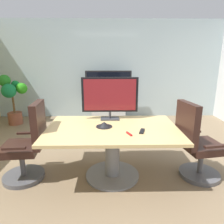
# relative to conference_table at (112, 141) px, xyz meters

# --- Properties ---
(ground_plane) EXTENTS (7.24, 7.24, 0.00)m
(ground_plane) POSITION_rel_conference_table_xyz_m (-0.06, 0.13, -0.54)
(ground_plane) COLOR #7A664C
(wall_back_glass_partition) EXTENTS (6.24, 0.10, 2.61)m
(wall_back_glass_partition) POSITION_rel_conference_table_xyz_m (-0.06, 3.13, 0.77)
(wall_back_glass_partition) COLOR #9EB2B7
(wall_back_glass_partition) RESTS_ON ground
(conference_table) EXTENTS (1.76, 1.14, 0.73)m
(conference_table) POSITION_rel_conference_table_xyz_m (0.00, 0.00, 0.00)
(conference_table) COLOR tan
(conference_table) RESTS_ON ground
(office_chair_left) EXTENTS (0.61, 0.59, 1.09)m
(office_chair_left) POSITION_rel_conference_table_xyz_m (-1.15, -0.03, -0.08)
(office_chair_left) COLOR #4C4C51
(office_chair_left) RESTS_ON ground
(office_chair_right) EXTENTS (0.63, 0.61, 1.09)m
(office_chair_right) POSITION_rel_conference_table_xyz_m (1.15, -0.05, -0.08)
(office_chair_right) COLOR #4C4C51
(office_chair_right) RESTS_ON ground
(tv_monitor) EXTENTS (0.84, 0.18, 0.64)m
(tv_monitor) POSITION_rel_conference_table_xyz_m (-0.03, 0.40, 0.56)
(tv_monitor) COLOR #333338
(tv_monitor) RESTS_ON conference_table
(wall_display_unit) EXTENTS (1.20, 0.36, 1.31)m
(wall_display_unit) POSITION_rel_conference_table_xyz_m (-0.04, 2.77, -0.09)
(wall_display_unit) COLOR #B7BABC
(wall_display_unit) RESTS_ON ground
(potted_plant) EXTENTS (0.64, 0.60, 1.24)m
(potted_plant) POSITION_rel_conference_table_xyz_m (-2.40, 2.37, 0.19)
(potted_plant) COLOR brown
(potted_plant) RESTS_ON ground
(conference_phone) EXTENTS (0.22, 0.22, 0.07)m
(conference_phone) POSITION_rel_conference_table_xyz_m (-0.11, 0.03, 0.23)
(conference_phone) COLOR black
(conference_phone) RESTS_ON conference_table
(remote_control) EXTENTS (0.10, 0.18, 0.02)m
(remote_control) POSITION_rel_conference_table_xyz_m (0.37, -0.17, 0.21)
(remote_control) COLOR black
(remote_control) RESTS_ON conference_table
(whiteboard_marker) EXTENTS (0.07, 0.13, 0.02)m
(whiteboard_marker) POSITION_rel_conference_table_xyz_m (0.20, -0.26, 0.21)
(whiteboard_marker) COLOR red
(whiteboard_marker) RESTS_ON conference_table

